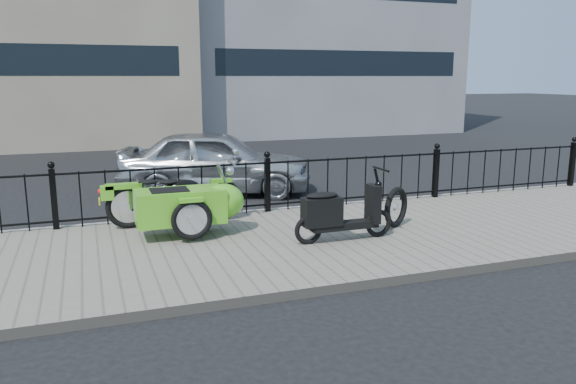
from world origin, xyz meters
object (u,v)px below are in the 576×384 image
object	(u,v)px
spare_tire	(396,207)
sedan_car	(216,162)
motorcycle_sidecar	(190,203)
scooter	(338,214)

from	to	relation	value
spare_tire	sedan_car	size ratio (longest dim) A/B	0.16
sedan_car	motorcycle_sidecar	bearing A→B (deg)	-179.37
motorcycle_sidecar	scooter	xyz separation A→B (m)	(1.93, -1.15, -0.07)
spare_tire	motorcycle_sidecar	bearing A→B (deg)	166.26
motorcycle_sidecar	scooter	bearing A→B (deg)	-30.82
spare_tire	sedan_car	bearing A→B (deg)	115.42
motorcycle_sidecar	sedan_car	xyz separation A→B (m)	(1.16, 3.38, 0.10)
scooter	spare_tire	xyz separation A→B (m)	(1.20, 0.39, -0.08)
spare_tire	sedan_car	xyz separation A→B (m)	(-1.97, 4.15, 0.24)
scooter	spare_tire	distance (m)	1.26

